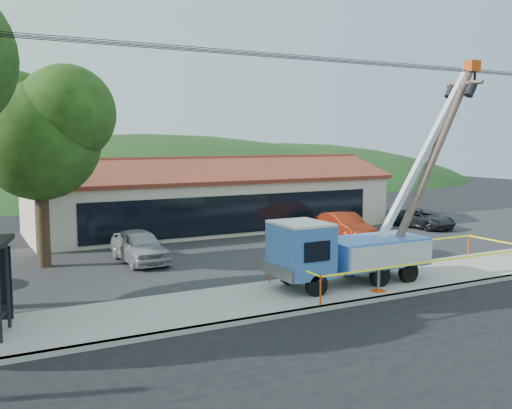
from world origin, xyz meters
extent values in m
plane|color=black|center=(0.00, 0.00, 0.00)|extent=(120.00, 120.00, 0.00)
cube|color=#A8A59D|center=(0.00, 2.10, 0.07)|extent=(60.00, 0.25, 0.15)
cube|color=#A8A59D|center=(0.00, 4.00, 0.07)|extent=(60.00, 4.00, 0.15)
cube|color=#28282B|center=(0.00, 12.00, 0.05)|extent=(60.00, 12.00, 0.10)
cube|color=beige|center=(4.00, 20.00, 1.70)|extent=(22.00, 8.00, 3.40)
cube|color=black|center=(4.00, 15.98, 1.43)|extent=(18.04, 0.08, 2.21)
cube|color=maroon|center=(4.00, 18.00, 3.90)|extent=(22.50, 4.53, 1.52)
cube|color=maroon|center=(4.00, 22.00, 3.90)|extent=(22.50, 4.53, 1.52)
cube|color=maroon|center=(4.00, 20.00, 4.55)|extent=(22.50, 0.30, 0.25)
cylinder|color=#332316|center=(-7.00, 13.00, 2.09)|extent=(0.56, 0.56, 4.18)
sphere|color=#19370F|center=(-7.00, 13.00, 5.70)|extent=(5.25, 5.25, 5.25)
sphere|color=#19370F|center=(-8.05, 13.70, 6.65)|extent=(4.20, 4.20, 4.20)
sphere|color=#19370F|center=(-5.95, 12.30, 6.84)|extent=(4.20, 4.20, 4.20)
ellipsoid|color=#1C3A15|center=(10.00, 55.00, 0.00)|extent=(89.60, 64.00, 32.00)
ellipsoid|color=#1C3A15|center=(30.00, 55.00, 0.00)|extent=(72.80, 52.00, 26.00)
cylinder|color=black|center=(0.00, 3.10, 8.39)|extent=(60.00, 0.02, 0.02)
cylinder|color=black|center=(0.00, 3.60, 8.51)|extent=(60.00, 0.02, 0.02)
cylinder|color=black|center=(0.00, 4.10, 8.63)|extent=(60.00, 0.02, 0.02)
cylinder|color=black|center=(0.00, 4.50, 8.75)|extent=(60.00, 0.02, 0.02)
cylinder|color=black|center=(0.96, 3.24, 0.54)|extent=(0.81, 0.27, 0.81)
cylinder|color=black|center=(0.96, 5.13, 0.54)|extent=(0.81, 0.27, 0.81)
cylinder|color=black|center=(3.84, 3.24, 0.54)|extent=(0.81, 0.27, 0.81)
cylinder|color=black|center=(3.84, 5.13, 0.54)|extent=(0.81, 0.27, 0.81)
cylinder|color=black|center=(5.28, 3.24, 0.54)|extent=(0.81, 0.27, 0.81)
cylinder|color=black|center=(5.28, 5.13, 0.54)|extent=(0.81, 0.27, 0.81)
cube|color=black|center=(3.30, 4.19, 0.77)|extent=(5.94, 0.90, 0.23)
cube|color=#3871C9|center=(0.87, 4.19, 1.67)|extent=(1.80, 2.16, 1.89)
cube|color=silver|center=(0.87, 4.19, 2.66)|extent=(1.80, 2.16, 0.11)
cube|color=black|center=(0.01, 4.19, 1.80)|extent=(0.07, 1.62, 0.81)
cube|color=gray|center=(-0.08, 4.19, 0.95)|extent=(0.14, 2.07, 0.45)
cube|color=#3871C9|center=(4.29, 4.19, 1.31)|extent=(4.14, 2.16, 1.08)
cylinder|color=silver|center=(4.74, 4.19, 1.71)|extent=(0.63, 0.63, 0.54)
cube|color=silver|center=(6.96, 4.19, 5.36)|extent=(4.65, 0.25, 6.99)
cube|color=gray|center=(7.23, 4.19, 5.59)|extent=(2.80, 0.16, 4.20)
cube|color=#DD470C|center=(9.17, 4.01, 8.79)|extent=(0.54, 0.45, 0.45)
cube|color=#DD470C|center=(3.30, 2.66, 0.17)|extent=(0.41, 0.41, 0.07)
cube|color=#DD470C|center=(5.64, 5.72, 0.17)|extent=(0.41, 0.41, 0.07)
cylinder|color=brown|center=(6.90, 4.03, 4.47)|extent=(4.85, 0.34, 8.80)
cube|color=brown|center=(8.78, 4.03, 8.05)|extent=(0.17, 1.89, 0.17)
cylinder|color=black|center=(8.57, 4.56, 7.73)|extent=(0.58, 0.38, 0.64)
cylinder|color=black|center=(8.57, 3.51, 7.73)|extent=(0.58, 0.38, 0.64)
cylinder|color=black|center=(-9.09, 4.61, 1.50)|extent=(0.13, 0.13, 2.66)
cylinder|color=#DD470C|center=(0.41, 2.19, 0.67)|extent=(0.06, 0.06, 1.04)
cylinder|color=#DD470C|center=(11.33, 5.72, 0.67)|extent=(0.06, 0.06, 1.04)
cylinder|color=#DD470C|center=(0.41, 5.72, 0.67)|extent=(0.06, 0.06, 1.04)
cube|color=#F4F60C|center=(5.87, 2.19, 1.14)|extent=(10.91, 0.01, 0.06)
cube|color=#F4F60C|center=(11.33, 3.96, 1.14)|extent=(0.01, 3.53, 0.06)
cube|color=#F4F60C|center=(5.87, 5.72, 1.14)|extent=(10.91, 0.01, 0.06)
cube|color=#F4F60C|center=(0.41, 3.96, 1.14)|extent=(0.01, 3.53, 0.06)
imported|color=#A2A4A8|center=(-2.98, 11.94, 0.00)|extent=(1.95, 4.50, 1.51)
imported|color=maroon|center=(9.02, 12.53, 0.00)|extent=(2.02, 4.63, 1.48)
imported|color=black|center=(15.92, 13.51, 0.00)|extent=(2.32, 4.46, 1.20)
camera|label=1|loc=(-10.23, -13.40, 5.75)|focal=40.00mm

